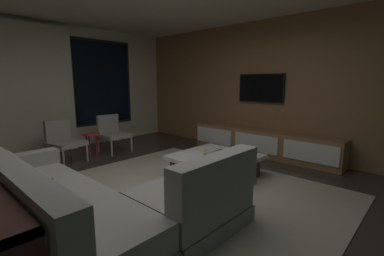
# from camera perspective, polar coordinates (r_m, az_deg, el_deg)

# --- Properties ---
(floor) EXTENTS (9.20, 9.20, 0.00)m
(floor) POSITION_cam_1_polar(r_m,az_deg,el_deg) (3.53, -6.81, -14.99)
(floor) COLOR #332B26
(back_wall_with_window) EXTENTS (6.60, 0.30, 2.70)m
(back_wall_with_window) POSITION_cam_1_polar(r_m,az_deg,el_deg) (6.39, -29.35, 7.40)
(back_wall_with_window) COLOR beige
(back_wall_with_window) RESTS_ON floor
(media_wall) EXTENTS (0.12, 7.80, 2.70)m
(media_wall) POSITION_cam_1_polar(r_m,az_deg,el_deg) (5.68, 17.25, 8.13)
(media_wall) COLOR #8E6642
(media_wall) RESTS_ON floor
(area_rug) EXTENTS (3.20, 3.80, 0.01)m
(area_rug) POSITION_cam_1_polar(r_m,az_deg,el_deg) (3.68, -1.50, -13.75)
(area_rug) COLOR #ADA391
(area_rug) RESTS_ON floor
(sectional_couch) EXTENTS (1.98, 2.50, 0.82)m
(sectional_couch) POSITION_cam_1_polar(r_m,az_deg,el_deg) (2.84, -20.31, -15.50)
(sectional_couch) COLOR gray
(sectional_couch) RESTS_ON floor
(coffee_table) EXTENTS (1.16, 1.16, 0.36)m
(coffee_table) POSITION_cam_1_polar(r_m,az_deg,el_deg) (4.20, 5.01, -8.05)
(coffee_table) COLOR #4A2722
(coffee_table) RESTS_ON floor
(book_stack_on_coffee_table) EXTENTS (0.28, 0.22, 0.11)m
(book_stack_on_coffee_table) POSITION_cam_1_polar(r_m,az_deg,el_deg) (4.10, 4.70, -5.21)
(book_stack_on_coffee_table) COLOR beige
(book_stack_on_coffee_table) RESTS_ON coffee_table
(accent_chair_near_window) EXTENTS (0.55, 0.57, 0.78)m
(accent_chair_near_window) POSITION_cam_1_polar(r_m,az_deg,el_deg) (5.92, -16.69, -0.72)
(accent_chair_near_window) COLOR #B2ADA0
(accent_chair_near_window) RESTS_ON floor
(accent_chair_by_curtain) EXTENTS (0.64, 0.66, 0.78)m
(accent_chair_by_curtain) POSITION_cam_1_polar(r_m,az_deg,el_deg) (5.46, -25.81, -2.16)
(accent_chair_by_curtain) COLOR #B2ADA0
(accent_chair_by_curtain) RESTS_ON floor
(side_stool) EXTENTS (0.32, 0.32, 0.46)m
(side_stool) POSITION_cam_1_polar(r_m,az_deg,el_deg) (5.69, -20.77, -1.97)
(side_stool) COLOR red
(side_stool) RESTS_ON floor
(media_console) EXTENTS (0.46, 3.10, 0.52)m
(media_console) POSITION_cam_1_polar(r_m,az_deg,el_deg) (5.58, 14.91, -3.17)
(media_console) COLOR #8E6642
(media_console) RESTS_ON floor
(mounted_tv) EXTENTS (0.05, 1.00, 0.58)m
(mounted_tv) POSITION_cam_1_polar(r_m,az_deg,el_deg) (5.70, 14.49, 8.26)
(mounted_tv) COLOR black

